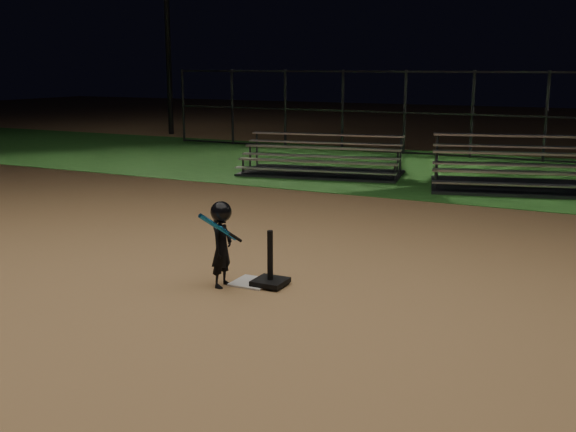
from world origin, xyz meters
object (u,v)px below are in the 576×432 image
object	(u,v)px
bleacher_right	(540,179)
bleacher_left	(321,167)
batting_tee	(270,275)
child_batter	(222,242)
light_pole_left	(166,3)
home_plate	(252,282)

from	to	relation	value
bleacher_right	bleacher_left	bearing A→B (deg)	166.98
bleacher_right	batting_tee	bearing A→B (deg)	-119.02
child_batter	bleacher_right	size ratio (longest dim) A/B	0.21
child_batter	bleacher_right	world-z (taller)	bleacher_right
batting_tee	light_pole_left	distance (m)	19.90
home_plate	light_pole_left	bearing A→B (deg)	128.77
child_batter	light_pole_left	bearing A→B (deg)	36.83
bleacher_left	home_plate	bearing A→B (deg)	-82.33
home_plate	bleacher_left	distance (m)	8.66
home_plate	batting_tee	world-z (taller)	batting_tee
bleacher_left	bleacher_right	bearing A→B (deg)	-8.72
home_plate	bleacher_right	bearing A→B (deg)	73.86
home_plate	bleacher_left	bearing A→B (deg)	107.81
batting_tee	child_batter	bearing A→B (deg)	-152.96
child_batter	batting_tee	bearing A→B (deg)	-63.80
home_plate	child_batter	bearing A→B (deg)	-136.99
home_plate	bleacher_right	world-z (taller)	bleacher_right
batting_tee	bleacher_right	world-z (taller)	bleacher_right
batting_tee	light_pole_left	bearing A→B (deg)	129.36
light_pole_left	batting_tee	bearing A→B (deg)	-50.64
bleacher_right	light_pole_left	distance (m)	16.54
home_plate	light_pole_left	distance (m)	19.79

